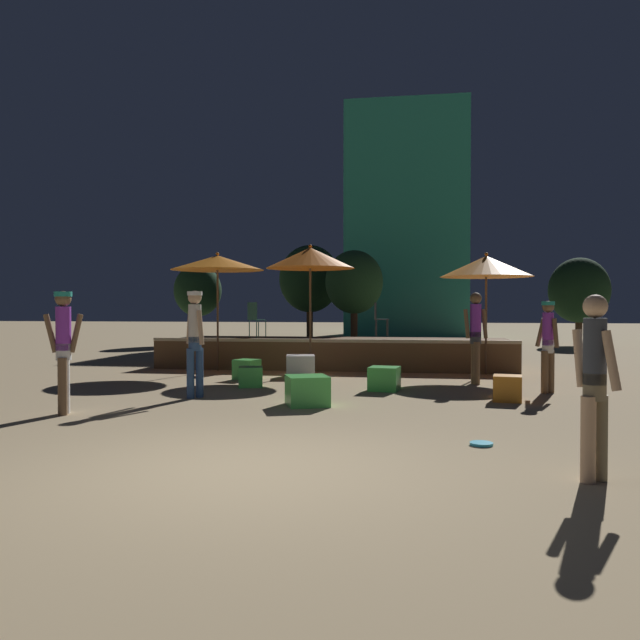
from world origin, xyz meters
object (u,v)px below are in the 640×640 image
object	(u,v)px
patio_umbrella_0	(218,263)
person_3	(548,342)
cube_seat_0	(307,391)
person_1	(195,336)
patio_umbrella_1	(486,267)
frisbee_disc	(481,444)
background_tree_0	(310,279)
patio_umbrella_2	(310,258)
bistro_chair_0	(255,316)
cube_seat_1	(301,366)
person_2	(63,344)
background_tree_1	(354,282)
person_4	(595,382)
bistro_chair_1	(378,316)
cube_seat_2	(251,377)
cube_seat_3	(247,369)
cube_seat_4	(384,379)
background_tree_2	(579,290)
background_tree_3	(198,291)
cube_seat_5	(507,388)
person_0	(476,333)

from	to	relation	value
patio_umbrella_0	person_3	size ratio (longest dim) A/B	1.75
cube_seat_0	person_1	size ratio (longest dim) A/B	0.44
patio_umbrella_0	patio_umbrella_1	xyz separation A→B (m)	(6.44, 0.07, -0.15)
frisbee_disc	background_tree_0	world-z (taller)	background_tree_0
patio_umbrella_1	patio_umbrella_2	xyz separation A→B (m)	(-4.08, -0.30, 0.22)
bistro_chair_0	background_tree_0	size ratio (longest dim) A/B	0.21
cube_seat_1	bistro_chair_0	xyz separation A→B (m)	(-1.55, 1.83, 1.09)
person_2	background_tree_1	xyz separation A→B (m)	(2.53, 16.38, 1.53)
frisbee_disc	background_tree_0	bearing A→B (deg)	105.43
cube_seat_1	bistro_chair_0	bearing A→B (deg)	130.20
cube_seat_0	person_4	size ratio (longest dim) A/B	0.49
bistro_chair_1	cube_seat_0	bearing A→B (deg)	165.98
person_1	background_tree_0	distance (m)	16.70
patio_umbrella_2	cube_seat_2	size ratio (longest dim) A/B	5.48
cube_seat_3	frisbee_disc	size ratio (longest dim) A/B	2.24
cube_seat_4	person_4	world-z (taller)	person_4
background_tree_2	bistro_chair_1	bearing A→B (deg)	-125.99
bistro_chair_1	background_tree_3	xyz separation A→B (m)	(-8.18, 8.48, 0.93)
bistro_chair_1	cube_seat_5	bearing A→B (deg)	-166.16
cube_seat_0	background_tree_2	distance (m)	19.59
frisbee_disc	background_tree_3	world-z (taller)	background_tree_3
person_3	person_4	bearing A→B (deg)	42.45
patio_umbrella_1	bistro_chair_1	xyz separation A→B (m)	(-2.61, 1.92, -1.17)
patio_umbrella_2	background_tree_2	bearing A→B (deg)	54.42
cube_seat_2	cube_seat_3	distance (m)	1.33
bistro_chair_1	person_1	bearing A→B (deg)	148.81
frisbee_disc	background_tree_2	distance (m)	21.08
person_4	frisbee_disc	xyz separation A→B (m)	(-0.84, 1.35, -0.87)
cube_seat_3	background_tree_1	distance (m)	11.93
patio_umbrella_0	cube_seat_5	bearing A→B (deg)	-32.96
cube_seat_4	background_tree_1	size ratio (longest dim) A/B	0.16
patio_umbrella_2	cube_seat_2	bearing A→B (deg)	-104.48
person_4	background_tree_0	world-z (taller)	background_tree_0
background_tree_2	cube_seat_4	bearing A→B (deg)	-114.79
person_2	cube_seat_3	bearing A→B (deg)	-36.11
cube_seat_3	person_2	distance (m)	5.01
person_1	bistro_chair_1	distance (m)	7.10
background_tree_1	cube_seat_5	bearing A→B (deg)	-74.09
background_tree_2	patio_umbrella_0	bearing A→B (deg)	-132.51
patio_umbrella_2	background_tree_1	bearing A→B (deg)	90.05
cube_seat_2	cube_seat_1	bearing A→B (deg)	71.61
cube_seat_4	bistro_chair_1	xyz separation A→B (m)	(-0.44, 5.09, 1.11)
cube_seat_1	cube_seat_3	distance (m)	1.24
cube_seat_3	bistro_chair_1	bearing A→B (deg)	54.80
cube_seat_5	background_tree_2	xyz separation A→B (m)	(5.13, 16.65, 2.06)
patio_umbrella_0	patio_umbrella_2	bearing A→B (deg)	-5.52
cube_seat_1	cube_seat_5	size ratio (longest dim) A/B	1.43
cube_seat_1	cube_seat_3	world-z (taller)	cube_seat_1
bistro_chair_1	background_tree_0	world-z (taller)	background_tree_0
background_tree_1	person_0	bearing A→B (deg)	-72.59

